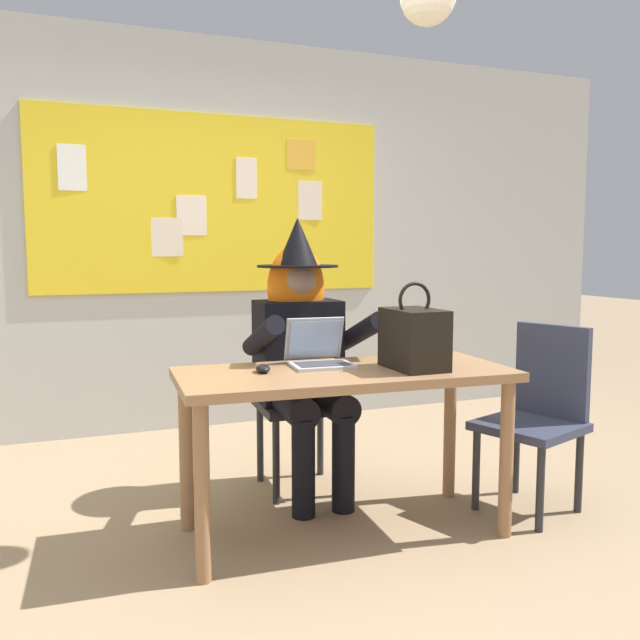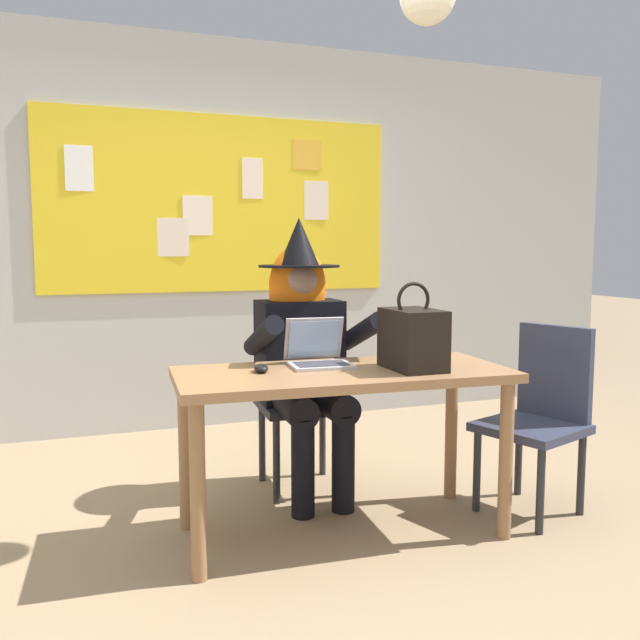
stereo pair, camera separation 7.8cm
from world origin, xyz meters
The scene contains 9 objects.
ground_plane centered at (0.00, 0.00, 0.00)m, with size 24.00×24.00×0.00m, color #937A5B.
wall_back_bulletin centered at (0.00, 2.12, 1.35)m, with size 6.47×2.21×2.67m.
desk_main centered at (0.11, 0.09, 0.63)m, with size 1.46×0.70×0.73m.
chair_at_desk centered at (0.11, 0.76, 0.52)m, with size 0.44×0.44×0.91m.
person_costumed centered at (0.11, 0.64, 0.79)m, with size 0.60×0.67×1.40m.
laptop centered at (0.05, 0.24, 0.78)m, with size 0.29×0.29×0.21m.
computer_mouse centered at (-0.24, 0.16, 0.75)m, with size 0.06×0.10×0.03m, color black.
handbag centered at (0.39, 0.01, 0.86)m, with size 0.20×0.30×0.38m.
chair_extra_corner centered at (1.09, 0.03, 0.49)m, with size 0.54×0.54×0.88m.
Camera 1 is at (-1.04, -2.51, 1.25)m, focal length 37.65 mm.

